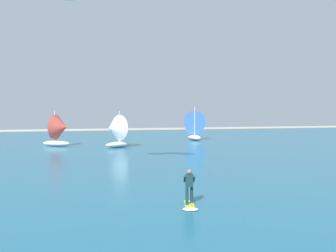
# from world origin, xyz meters

# --- Properties ---
(ocean) EXTENTS (160.00, 90.00, 0.10)m
(ocean) POSITION_xyz_m (0.00, 50.41, 0.05)
(ocean) COLOR #236B89
(ocean) RESTS_ON ground
(kitesurfer) EXTENTS (1.12, 2.03, 1.67)m
(kitesurfer) POSITION_xyz_m (0.57, 18.82, 0.70)
(kitesurfer) COLOR yellow
(kitesurfer) RESTS_ON ocean
(sailboat_leading) EXTENTS (3.80, 4.51, 5.34)m
(sailboat_leading) POSITION_xyz_m (15.82, 58.67, 2.55)
(sailboat_leading) COLOR white
(sailboat_leading) RESTS_ON ocean
(sailboat_trailing) EXTENTS (4.14, 3.70, 4.61)m
(sailboat_trailing) POSITION_xyz_m (1.65, 48.83, 2.21)
(sailboat_trailing) COLOR silver
(sailboat_trailing) RESTS_ON ocean
(sailboat_anchored_offshore) EXTENTS (4.21, 3.86, 4.68)m
(sailboat_anchored_offshore) POSITION_xyz_m (-4.95, 52.62, 2.24)
(sailboat_anchored_offshore) COLOR silver
(sailboat_anchored_offshore) RESTS_ON ocean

